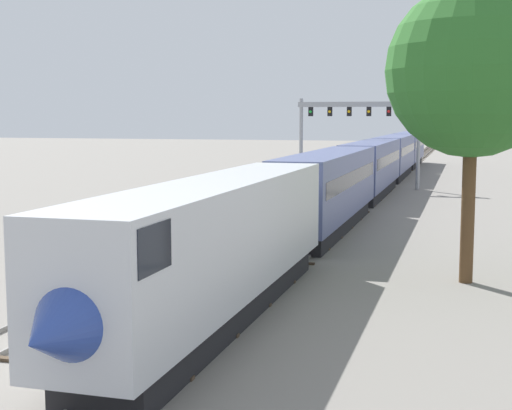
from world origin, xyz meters
The scene contains 6 objects.
ground_plane centered at (0.00, 0.00, 0.00)m, with size 400.00×400.00×0.00m, color gray.
track_main centered at (2.00, 60.00, 0.07)m, with size 2.60×200.00×0.16m.
track_near centered at (-3.50, 40.00, 0.07)m, with size 2.60×160.00×0.16m.
passenger_train centered at (2.00, 45.97, 2.61)m, with size 3.04×104.60×4.80m.
signal_gantry centered at (-0.25, 52.63, 6.45)m, with size 12.10×0.49×8.78m.
trackside_tree_left centered at (10.17, 12.14, 8.79)m, with size 7.14×7.14×12.39m.
Camera 1 is at (10.10, -19.62, 6.92)m, focal length 51.79 mm.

